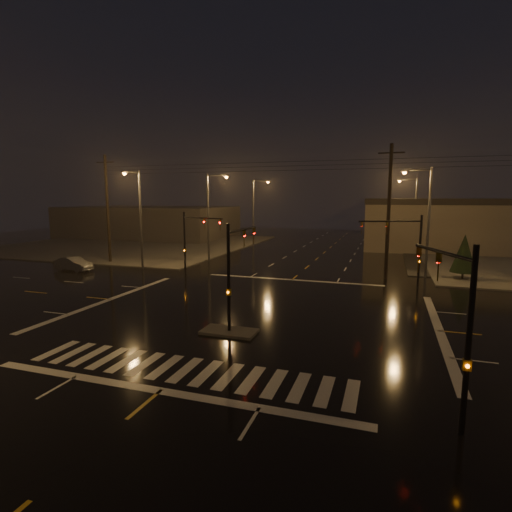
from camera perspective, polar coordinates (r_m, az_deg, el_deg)
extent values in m
plane|color=black|center=(25.90, -0.47, -8.14)|extent=(140.00, 140.00, 0.00)
cube|color=#45433E|center=(66.04, -16.94, 1.66)|extent=(36.00, 36.00, 0.12)
cube|color=#45433E|center=(22.31, -3.85, -10.71)|extent=(3.00, 1.60, 0.15)
cube|color=beige|center=(18.13, -10.05, -15.70)|extent=(15.00, 2.60, 0.01)
cube|color=beige|center=(16.58, -13.51, -18.22)|extent=(16.00, 0.50, 0.01)
cube|color=beige|center=(36.18, 5.17, -3.40)|extent=(16.00, 0.50, 0.01)
cube|color=#433D3B|center=(78.50, -14.96, 4.76)|extent=(30.00, 18.00, 5.60)
cylinder|color=black|center=(21.53, -3.93, -3.34)|extent=(0.18, 0.18, 6.00)
cylinder|color=black|center=(23.26, -1.88, 3.77)|extent=(0.12, 4.50, 0.12)
imported|color=#594707|center=(25.17, -0.29, 4.01)|extent=(0.16, 0.20, 1.00)
cube|color=#594707|center=(21.69, -3.91, -5.15)|extent=(0.25, 0.18, 0.35)
cylinder|color=black|center=(34.37, 22.34, 0.45)|extent=(0.18, 0.18, 6.00)
cylinder|color=black|center=(33.20, 18.62, 4.72)|extent=(4.74, 1.82, 0.12)
imported|color=#594707|center=(32.49, 14.88, 4.72)|extent=(0.24, 0.22, 1.00)
cube|color=#594707|center=(34.46, 22.27, -0.71)|extent=(0.25, 0.18, 0.35)
cylinder|color=black|center=(38.96, -10.16, 1.81)|extent=(0.18, 0.18, 6.00)
cylinder|color=black|center=(36.93, -7.67, 5.41)|extent=(4.74, 1.82, 0.12)
imported|color=#594707|center=(35.35, -5.13, 5.24)|extent=(0.24, 0.22, 1.00)
cube|color=#594707|center=(39.05, -10.13, 0.79)|extent=(0.25, 0.18, 0.35)
cylinder|color=black|center=(13.93, 28.10, -10.89)|extent=(0.18, 0.18, 6.00)
cylinder|color=black|center=(15.10, 25.02, 0.50)|extent=(1.48, 3.80, 0.12)
imported|color=#594707|center=(16.72, 22.27, 1.18)|extent=(0.22, 0.24, 1.00)
cube|color=#594707|center=(14.17, 27.90, -13.57)|extent=(0.25, 0.18, 0.35)
cylinder|color=#38383A|center=(45.92, -6.85, 5.36)|extent=(0.24, 0.24, 10.00)
cylinder|color=#38383A|center=(45.43, -5.56, 11.41)|extent=(2.40, 0.14, 0.14)
cube|color=#38383A|center=(45.00, -4.25, 11.39)|extent=(0.70, 0.30, 0.18)
sphere|color=orange|center=(44.99, -4.25, 11.22)|extent=(0.32, 0.32, 0.32)
cylinder|color=#38383A|center=(60.77, -0.39, 6.14)|extent=(0.24, 0.24, 10.00)
cylinder|color=#38383A|center=(60.40, 0.70, 10.68)|extent=(2.40, 0.14, 0.14)
cube|color=#38383A|center=(60.07, 1.72, 10.64)|extent=(0.70, 0.30, 0.18)
sphere|color=orange|center=(60.07, 1.72, 10.52)|extent=(0.32, 0.32, 0.32)
cylinder|color=#38383A|center=(39.72, 23.42, 4.27)|extent=(0.24, 0.24, 10.00)
cylinder|color=#38383A|center=(39.64, 22.07, 11.30)|extent=(2.40, 0.14, 0.14)
cube|color=#38383A|center=(39.59, 20.44, 11.31)|extent=(0.70, 0.30, 0.18)
sphere|color=orange|center=(39.58, 20.44, 11.12)|extent=(0.32, 0.32, 0.32)
cylinder|color=#38383A|center=(59.65, 21.79, 5.51)|extent=(0.24, 0.24, 10.00)
cylinder|color=#38383A|center=(59.59, 20.88, 10.17)|extent=(2.40, 0.14, 0.14)
cube|color=#38383A|center=(59.56, 19.80, 10.18)|extent=(0.70, 0.30, 0.18)
sphere|color=orange|center=(59.55, 19.80, 10.06)|extent=(0.32, 0.32, 0.32)
cylinder|color=#38383A|center=(42.52, -16.14, 4.86)|extent=(0.24, 0.24, 10.00)
cylinder|color=#38383A|center=(41.54, -17.36, 11.36)|extent=(0.14, 2.40, 0.14)
cube|color=#38383A|center=(40.65, -18.28, 11.32)|extent=(0.30, 0.70, 0.18)
sphere|color=orange|center=(40.64, -18.27, 11.14)|extent=(0.32, 0.32, 0.32)
cylinder|color=black|center=(48.06, -20.44, 6.22)|extent=(0.32, 0.32, 12.00)
cube|color=black|center=(48.19, -20.76, 12.41)|extent=(2.20, 0.12, 0.12)
cylinder|color=black|center=(37.53, 18.41, 5.86)|extent=(0.32, 0.32, 12.00)
cube|color=black|center=(37.70, 18.79, 13.78)|extent=(2.20, 0.12, 0.12)
cylinder|color=black|center=(40.52, 27.39, -2.55)|extent=(0.18, 0.18, 0.70)
cone|color=black|center=(40.22, 27.59, 0.34)|extent=(2.19, 2.19, 3.42)
imported|color=#54575B|center=(44.50, -24.61, -1.02)|extent=(4.35, 2.00, 1.38)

